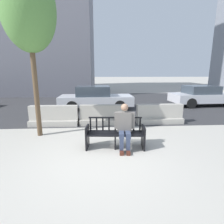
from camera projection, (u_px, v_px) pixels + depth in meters
ground_plane at (101, 159)px, 4.50m from camera, size 200.00×200.00×0.00m
street_asphalt at (101, 103)px, 12.97m from camera, size 120.00×12.00×0.01m
street_bench at (115, 135)px, 5.12m from camera, size 1.72×0.65×0.88m
seated_person at (125, 126)px, 5.00m from camera, size 0.59×0.74×1.31m
jersey_barrier_centre at (104, 116)px, 7.52m from camera, size 2.01×0.72×0.84m
jersey_barrier_left at (54, 117)px, 7.37m from camera, size 2.01×0.72×0.84m
jersey_barrier_right at (159, 115)px, 7.69m from camera, size 2.01×0.72×0.84m
street_tree at (28, 10)px, 5.34m from camera, size 1.67×1.67×5.37m
car_sedan_mid at (202, 96)px, 11.78m from camera, size 4.20×2.11×1.34m
car_sedan_far at (95, 98)px, 10.68m from camera, size 4.40×2.00×1.40m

